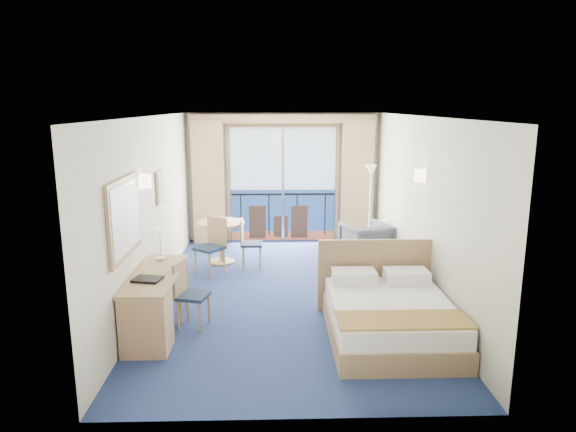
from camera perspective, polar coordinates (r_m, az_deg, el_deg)
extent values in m
plane|color=navy|center=(8.04, -0.10, -8.59)|extent=(6.50, 6.50, 0.00)
cube|color=beige|center=(10.88, -0.57, 4.29)|extent=(4.00, 0.02, 2.70)
cube|color=beige|center=(4.51, 1.02, -7.32)|extent=(4.00, 0.02, 2.70)
cube|color=beige|center=(7.87, -14.90, 0.78)|extent=(0.02, 6.50, 2.70)
cube|color=beige|center=(7.97, 14.49, 0.94)|extent=(0.02, 6.50, 2.70)
cube|color=white|center=(7.51, -0.11, 11.11)|extent=(4.00, 6.50, 0.02)
cube|color=navy|center=(10.97, -0.56, 0.17)|extent=(2.20, 0.02, 1.08)
cube|color=#ABC3E1|center=(10.79, -0.57, 6.42)|extent=(2.20, 0.02, 1.32)
cube|color=#9D4D30|center=(11.08, -0.55, -2.16)|extent=(2.20, 0.02, 0.20)
cube|color=black|center=(10.89, -0.56, 2.43)|extent=(2.20, 0.02, 0.04)
cube|color=tan|center=(10.73, -0.58, 10.13)|extent=(2.36, 0.03, 0.12)
cube|color=tan|center=(10.89, -6.64, 3.42)|extent=(0.06, 0.03, 2.40)
cube|color=tan|center=(10.93, 5.49, 3.48)|extent=(0.06, 0.03, 2.40)
cube|color=silver|center=(10.85, -0.56, 3.47)|extent=(0.05, 0.02, 2.40)
cube|color=#342217|center=(11.01, 1.27, -0.64)|extent=(0.35, 0.02, 0.70)
cube|color=#342217|center=(11.00, -3.42, -0.67)|extent=(0.35, 0.02, 0.70)
cube|color=#342217|center=(11.02, -0.81, -1.16)|extent=(0.30, 0.02, 0.45)
cube|color=black|center=(10.99, -5.25, 0.09)|extent=(0.02, 0.01, 0.90)
cube|color=black|center=(10.97, -2.12, 0.10)|extent=(0.03, 0.01, 0.90)
cube|color=black|center=(10.98, 1.01, 0.12)|extent=(0.03, 0.01, 0.90)
cube|color=black|center=(11.02, 4.12, 0.14)|extent=(0.02, 0.01, 0.90)
cube|color=tan|center=(10.78, -8.83, 3.67)|extent=(0.65, 0.22, 2.55)
cube|color=tan|center=(10.84, 7.69, 3.75)|extent=(0.65, 0.22, 2.55)
cube|color=tan|center=(10.61, -0.57, 10.76)|extent=(3.80, 0.25, 0.18)
cube|color=tan|center=(6.40, -17.70, -0.15)|extent=(0.04, 1.25, 0.95)
cube|color=silver|center=(6.39, -17.50, -0.15)|extent=(0.01, 1.12, 0.82)
cube|color=tan|center=(8.25, -14.06, 3.11)|extent=(0.03, 0.42, 0.52)
cube|color=gray|center=(8.25, -13.92, 3.11)|extent=(0.01, 0.34, 0.44)
cylinder|color=beige|center=(7.19, -15.65, 3.73)|extent=(0.18, 0.18, 0.18)
cylinder|color=beige|center=(7.73, 14.50, 4.36)|extent=(0.18, 0.18, 0.18)
cube|color=tan|center=(6.63, 11.26, -12.21)|extent=(1.49, 1.87, 0.28)
cube|color=white|center=(6.53, 11.35, -10.16)|extent=(1.44, 1.81, 0.23)
cube|color=#A57340|center=(5.94, 12.72, -11.20)|extent=(1.47, 0.51, 0.03)
cube|color=white|center=(7.01, 7.35, -6.68)|extent=(0.58, 0.37, 0.17)
cube|color=white|center=(7.16, 13.01, -6.51)|extent=(0.58, 0.37, 0.17)
cube|color=tan|center=(7.39, 9.70, -6.45)|extent=(1.63, 0.06, 1.03)
cube|color=tan|center=(8.03, 12.74, -6.82)|extent=(0.42, 0.40, 0.55)
cube|color=silver|center=(7.93, 12.88, -4.69)|extent=(0.20, 0.18, 0.08)
imported|color=#4F5760|center=(9.63, 8.64, -2.89)|extent=(1.00, 1.02, 0.73)
cylinder|color=silver|center=(10.36, 8.91, -3.82)|extent=(0.24, 0.24, 0.03)
cylinder|color=silver|center=(10.17, 9.06, 0.50)|extent=(0.03, 0.03, 1.63)
cone|color=beige|center=(10.03, 9.21, 5.05)|extent=(0.22, 0.22, 0.20)
cube|color=tan|center=(6.75, -14.52, -6.33)|extent=(0.57, 1.65, 0.04)
cube|color=tan|center=(6.38, -15.46, -11.25)|extent=(0.54, 0.50, 0.73)
cylinder|color=tan|center=(7.13, -15.99, -8.72)|extent=(0.05, 0.05, 0.73)
cylinder|color=tan|center=(7.02, -11.95, -8.83)|extent=(0.05, 0.05, 0.73)
cylinder|color=tan|center=(7.65, -14.96, -7.21)|extent=(0.05, 0.05, 0.73)
cylinder|color=tan|center=(7.55, -11.19, -7.28)|extent=(0.05, 0.05, 0.73)
cube|color=#1C2942|center=(6.88, -10.50, -8.72)|extent=(0.46, 0.46, 0.04)
cube|color=tan|center=(6.87, -11.96, -6.75)|extent=(0.13, 0.37, 0.45)
cylinder|color=tan|center=(6.78, -9.72, -11.02)|extent=(0.03, 0.03, 0.40)
cylinder|color=tan|center=(7.04, -8.78, -10.08)|extent=(0.03, 0.03, 0.40)
cylinder|color=tan|center=(6.90, -12.10, -10.72)|extent=(0.03, 0.03, 0.40)
cylinder|color=tan|center=(7.15, -11.09, -9.82)|extent=(0.03, 0.03, 0.40)
cube|color=black|center=(6.50, -15.36, -6.79)|extent=(0.38, 0.31, 0.03)
cylinder|color=silver|center=(7.27, -13.94, -4.56)|extent=(0.12, 0.12, 0.02)
cylinder|color=silver|center=(7.22, -14.01, -3.15)|extent=(0.02, 0.02, 0.39)
cone|color=beige|center=(7.17, -14.09, -1.65)|extent=(0.11, 0.11, 0.10)
cylinder|color=tan|center=(9.43, -7.48, -0.78)|extent=(0.86, 0.86, 0.04)
cylinder|color=tan|center=(9.52, -7.41, -2.97)|extent=(0.09, 0.09, 0.75)
cylinder|color=tan|center=(9.62, -7.36, -5.04)|extent=(0.47, 0.47, 0.03)
cube|color=#1C2942|center=(9.23, -4.05, -3.12)|extent=(0.38, 0.38, 0.04)
cube|color=tan|center=(9.18, -5.18, -1.74)|extent=(0.04, 0.37, 0.44)
cylinder|color=tan|center=(9.14, -3.11, -4.68)|extent=(0.03, 0.03, 0.40)
cylinder|color=tan|center=(9.43, -3.09, -4.15)|extent=(0.03, 0.03, 0.40)
cylinder|color=tan|center=(9.15, -5.01, -4.69)|extent=(0.03, 0.03, 0.40)
cylinder|color=tan|center=(9.44, -4.92, -4.16)|extent=(0.03, 0.03, 0.40)
cube|color=#1C2942|center=(8.85, -8.74, -3.54)|extent=(0.59, 0.59, 0.05)
cube|color=tan|center=(8.92, -7.89, -1.65)|extent=(0.36, 0.29, 0.50)
cylinder|color=tan|center=(8.92, -10.24, -5.12)|extent=(0.04, 0.04, 0.45)
cylinder|color=tan|center=(8.69, -8.66, -5.53)|extent=(0.04, 0.04, 0.45)
cylinder|color=tan|center=(9.15, -8.71, -4.62)|extent=(0.04, 0.04, 0.45)
cylinder|color=tan|center=(8.92, -7.13, -5.01)|extent=(0.04, 0.04, 0.45)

